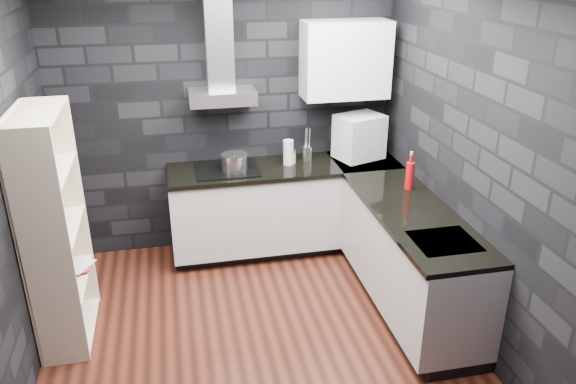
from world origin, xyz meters
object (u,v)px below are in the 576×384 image
object	(u,v)px
appliance_garage	(359,137)
fruit_bowl	(53,229)
pot	(234,163)
glass_vase	(288,152)
utensil_crock	(307,153)
bookshelf	(55,230)
red_bottle	(410,176)
storage_jar	(291,157)

from	to	relation	value
appliance_garage	fruit_bowl	bearing A→B (deg)	-177.87
pot	fruit_bowl	bearing A→B (deg)	-146.33
glass_vase	fruit_bowl	xyz separation A→B (m)	(-1.96, -1.03, -0.08)
glass_vase	utensil_crock	distance (m)	0.23
utensil_crock	bookshelf	xyz separation A→B (m)	(-2.16, -1.07, -0.06)
appliance_garage	red_bottle	bearing A→B (deg)	-96.25
storage_jar	utensil_crock	xyz separation A→B (m)	(0.17, 0.06, 0.01)
utensil_crock	fruit_bowl	distance (m)	2.44
appliance_garage	bookshelf	xyz separation A→B (m)	(-2.66, -0.99, -0.22)
storage_jar	red_bottle	bearing A→B (deg)	-43.97
pot	red_bottle	size ratio (longest dim) A/B	1.00
bookshelf	storage_jar	bearing A→B (deg)	29.38
fruit_bowl	red_bottle	bearing A→B (deg)	4.83
utensil_crock	bookshelf	world-z (taller)	bookshelf
appliance_garage	red_bottle	xyz separation A→B (m)	(0.18, -0.80, -0.11)
red_bottle	fruit_bowl	xyz separation A→B (m)	(-2.85, -0.24, -0.08)
pot	glass_vase	distance (m)	0.53
pot	appliance_garage	world-z (taller)	appliance_garage
fruit_bowl	appliance_garage	bearing A→B (deg)	21.36
storage_jar	fruit_bowl	distance (m)	2.26
pot	glass_vase	bearing A→B (deg)	8.09
appliance_garage	storage_jar	bearing A→B (deg)	158.80
pot	utensil_crock	size ratio (longest dim) A/B	1.83
glass_vase	red_bottle	distance (m)	1.19
red_bottle	bookshelf	distance (m)	2.86
utensil_crock	bookshelf	bearing A→B (deg)	-153.69
bookshelf	utensil_crock	bearing A→B (deg)	28.74
red_bottle	pot	bearing A→B (deg)	153.11
appliance_garage	fruit_bowl	xyz separation A→B (m)	(-2.66, -1.04, -0.19)
storage_jar	appliance_garage	distance (m)	0.69
appliance_garage	bookshelf	size ratio (longest dim) A/B	0.24
pot	red_bottle	world-z (taller)	red_bottle
glass_vase	storage_jar	world-z (taller)	glass_vase
fruit_bowl	glass_vase	bearing A→B (deg)	27.75
glass_vase	appliance_garage	bearing A→B (deg)	0.84
glass_vase	red_bottle	world-z (taller)	glass_vase
storage_jar	glass_vase	bearing A→B (deg)	-135.02
glass_vase	pot	bearing A→B (deg)	-171.91
utensil_crock	fruit_bowl	xyz separation A→B (m)	(-2.16, -1.12, -0.03)
red_bottle	glass_vase	bearing A→B (deg)	138.31
red_bottle	bookshelf	world-z (taller)	bookshelf
utensil_crock	appliance_garage	size ratio (longest dim) A/B	0.30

